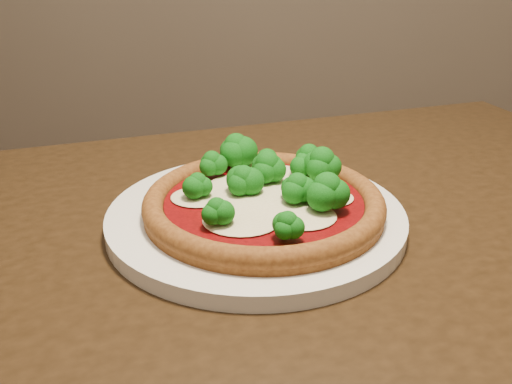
{
  "coord_description": "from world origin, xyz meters",
  "views": [
    {
      "loc": [
        0.13,
        -0.44,
        1.05
      ],
      "look_at": [
        0.12,
        0.13,
        0.79
      ],
      "focal_mm": 40.0,
      "sensor_mm": 36.0,
      "label": 1
    }
  ],
  "objects": [
    {
      "name": "pizza",
      "position": [
        0.13,
        0.13,
        0.79
      ],
      "size": [
        0.26,
        0.26,
        0.06
      ],
      "rotation": [
        0.0,
        0.0,
        -0.03
      ],
      "color": "brown",
      "rests_on": "plate"
    },
    {
      "name": "plate",
      "position": [
        0.12,
        0.13,
        0.76
      ],
      "size": [
        0.33,
        0.33,
        0.02
      ],
      "primitive_type": "cylinder",
      "color": "white",
      "rests_on": "dining_table"
    },
    {
      "name": "dining_table",
      "position": [
        0.18,
        0.09,
        0.64
      ],
      "size": [
        1.27,
        1.12,
        0.75
      ],
      "rotation": [
        0.0,
        0.0,
        0.34
      ],
      "color": "black",
      "rests_on": "floor"
    }
  ]
}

